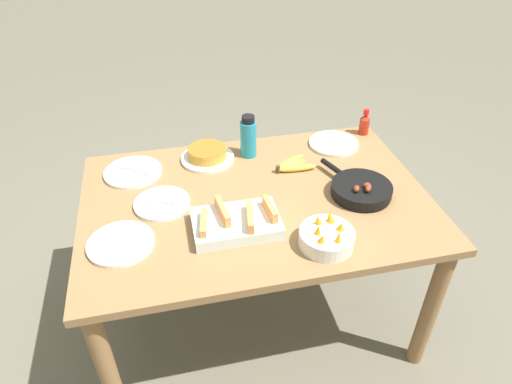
{
  "coord_description": "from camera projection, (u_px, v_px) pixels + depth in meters",
  "views": [
    {
      "loc": [
        -0.34,
        -1.49,
        1.9
      ],
      "look_at": [
        0.0,
        0.0,
        0.77
      ],
      "focal_mm": 32.0,
      "sensor_mm": 36.0,
      "label": 1
    }
  ],
  "objects": [
    {
      "name": "skillet",
      "position": [
        361.0,
        189.0,
        1.92
      ],
      "size": [
        0.25,
        0.37,
        0.08
      ],
      "rotation": [
        0.0,
        0.0,
        1.93
      ],
      "color": "black",
      "rests_on": "dining_table"
    },
    {
      "name": "hot_sauce_bottle",
      "position": [
        365.0,
        123.0,
        2.32
      ],
      "size": [
        0.05,
        0.05,
        0.13
      ],
      "color": "#B72814",
      "rests_on": "dining_table"
    },
    {
      "name": "melon_tray",
      "position": [
        236.0,
        222.0,
        1.74
      ],
      "size": [
        0.33,
        0.22,
        0.1
      ],
      "color": "silver",
      "rests_on": "dining_table"
    },
    {
      "name": "water_bottle",
      "position": [
        248.0,
        137.0,
        2.13
      ],
      "size": [
        0.08,
        0.08,
        0.21
      ],
      "color": "teal",
      "rests_on": "dining_table"
    },
    {
      "name": "ground_plane",
      "position": [
        256.0,
        311.0,
        2.36
      ],
      "size": [
        14.0,
        14.0,
        0.0
      ],
      "primitive_type": "plane",
      "color": "#666051"
    },
    {
      "name": "empty_plate_mid_edge",
      "position": [
        121.0,
        244.0,
        1.68
      ],
      "size": [
        0.25,
        0.25,
        0.02
      ],
      "color": "silver",
      "rests_on": "dining_table"
    },
    {
      "name": "empty_plate_far_right",
      "position": [
        334.0,
        144.0,
        2.26
      ],
      "size": [
        0.24,
        0.24,
        0.02
      ],
      "color": "silver",
      "rests_on": "dining_table"
    },
    {
      "name": "dining_table",
      "position": [
        256.0,
        216.0,
        1.98
      ],
      "size": [
        1.45,
        0.97,
        0.74
      ],
      "color": "olive",
      "rests_on": "ground_plane"
    },
    {
      "name": "banana_bunch",
      "position": [
        292.0,
        165.0,
        2.09
      ],
      "size": [
        0.2,
        0.13,
        0.04
      ],
      "color": "gold",
      "rests_on": "dining_table"
    },
    {
      "name": "empty_plate_near_front",
      "position": [
        133.0,
        172.0,
        2.06
      ],
      "size": [
        0.26,
        0.26,
        0.02
      ],
      "color": "silver",
      "rests_on": "dining_table"
    },
    {
      "name": "fruit_bowl_mango",
      "position": [
        327.0,
        237.0,
        1.67
      ],
      "size": [
        0.2,
        0.2,
        0.11
      ],
      "color": "silver",
      "rests_on": "dining_table"
    },
    {
      "name": "empty_plate_far_left",
      "position": [
        162.0,
        203.0,
        1.87
      ],
      "size": [
        0.23,
        0.23,
        0.02
      ],
      "color": "silver",
      "rests_on": "dining_table"
    },
    {
      "name": "frittata_plate_center",
      "position": [
        207.0,
        155.0,
        2.14
      ],
      "size": [
        0.25,
        0.25,
        0.06
      ],
      "color": "silver",
      "rests_on": "dining_table"
    }
  ]
}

